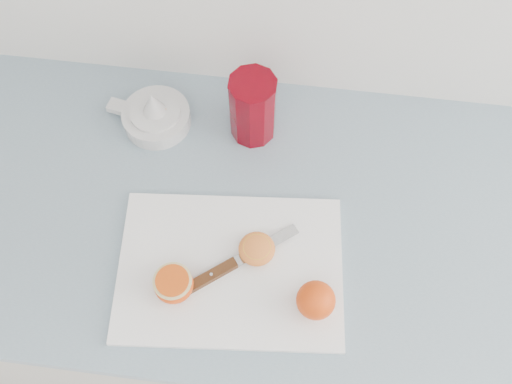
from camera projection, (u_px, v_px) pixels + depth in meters
counter at (220, 281)px, 1.46m from camera, size 2.39×0.64×0.89m
cutting_board at (230, 269)px, 1.00m from camera, size 0.41×0.31×0.01m
whole_orange at (316, 300)px, 0.93m from camera, size 0.07×0.07×0.07m
half_orange at (174, 284)px, 0.96m from camera, size 0.07×0.07×0.04m
squeezed_shell at (257, 249)px, 0.99m from camera, size 0.06×0.06×0.03m
paring_knife at (221, 270)px, 0.98m from camera, size 0.19×0.15×0.01m
citrus_juicer at (155, 115)px, 1.12m from camera, size 0.17×0.13×0.09m
red_tumbler at (253, 110)px, 1.08m from camera, size 0.09×0.09×0.15m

